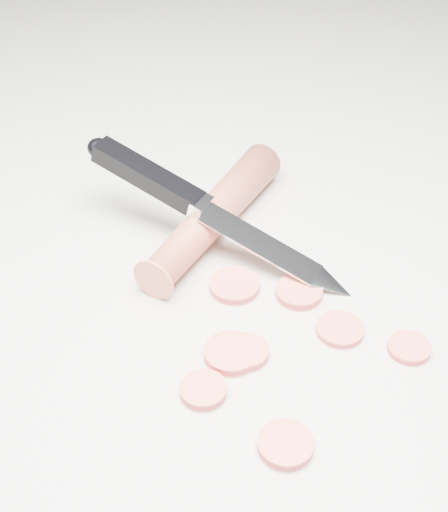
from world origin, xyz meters
TOP-DOWN VIEW (x-y plane):
  - ground at (0.00, 0.00)m, footprint 2.40×2.40m
  - carrot at (0.03, 0.09)m, footprint 0.17×0.12m
  - carrot_slice_0 at (-0.06, -0.06)m, footprint 0.03×0.03m
  - carrot_slice_1 at (-0.04, -0.12)m, footprint 0.03×0.03m
  - carrot_slice_2 at (0.05, -0.01)m, footprint 0.04×0.04m
  - carrot_slice_3 at (0.08, -0.10)m, footprint 0.03×0.03m
  - carrot_slice_4 at (0.05, -0.06)m, footprint 0.03×0.03m
  - carrot_slice_5 at (0.01, 0.02)m, footprint 0.04×0.04m
  - carrot_slice_6 at (-0.02, -0.05)m, footprint 0.03×0.03m
  - carrot_slice_7 at (-0.03, -0.04)m, footprint 0.04×0.04m
  - kitchen_knife at (0.02, 0.07)m, footprint 0.14×0.22m

SIDE VIEW (x-z plane):
  - ground at x=0.00m, z-range 0.00..0.00m
  - carrot_slice_4 at x=0.05m, z-range 0.00..0.01m
  - carrot_slice_3 at x=0.08m, z-range 0.00..0.01m
  - carrot_slice_6 at x=-0.02m, z-range 0.00..0.01m
  - carrot_slice_0 at x=-0.06m, z-range 0.00..0.01m
  - carrot_slice_1 at x=-0.04m, z-range 0.00..0.01m
  - carrot_slice_5 at x=0.01m, z-range 0.00..0.01m
  - carrot_slice_7 at x=-0.03m, z-range 0.00..0.01m
  - carrot_slice_2 at x=0.05m, z-range 0.00..0.01m
  - carrot at x=0.03m, z-range 0.00..0.03m
  - kitchen_knife at x=0.02m, z-range 0.00..0.07m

